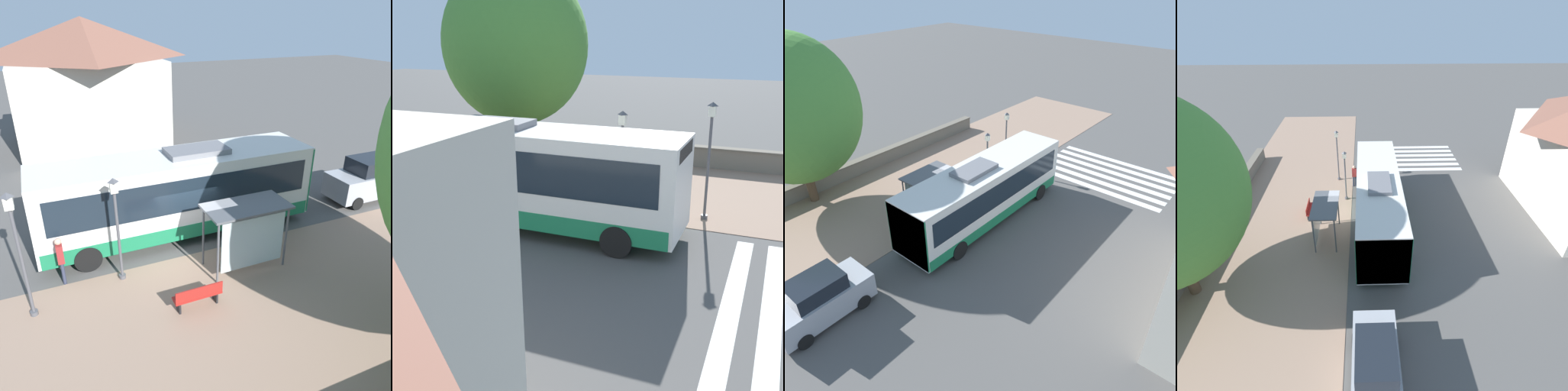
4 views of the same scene
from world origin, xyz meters
The scene contains 11 objects.
ground_plane centered at (0.00, 0.00, 0.00)m, with size 120.00×120.00×0.00m, color #514F4C.
sidewalk_plaza centered at (-4.50, 0.00, 0.01)m, with size 9.00×44.00×0.02m.
crosswalk_stripes centered at (5.00, 9.74, 0.00)m, with size 9.00×5.25×0.01m.
stone_wall centered at (-8.55, 0.00, 0.53)m, with size 0.60×20.00×1.05m.
bus centered at (1.80, -0.16, 1.90)m, with size 2.77×11.28×3.67m.
bus_shelter centered at (-1.50, -1.52, 2.04)m, with size 1.51×3.02×2.50m.
pedestrian centered at (0.17, 4.72, 1.06)m, with size 0.34×0.24×1.79m.
bench centered at (-2.80, 0.93, 0.47)m, with size 0.40×1.59×0.88m.
street_lamp_near centered at (-1.13, 5.76, 2.51)m, with size 0.28×0.28×4.22m.
street_lamp_far centered at (-0.40, 2.81, 2.31)m, with size 0.28×0.28×3.86m.
parked_car_behind_bus centered at (1.27, -10.06, 1.02)m, with size 1.88×4.11×2.14m.
Camera 4 is at (0.96, -16.20, 12.46)m, focal length 28.00 mm.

